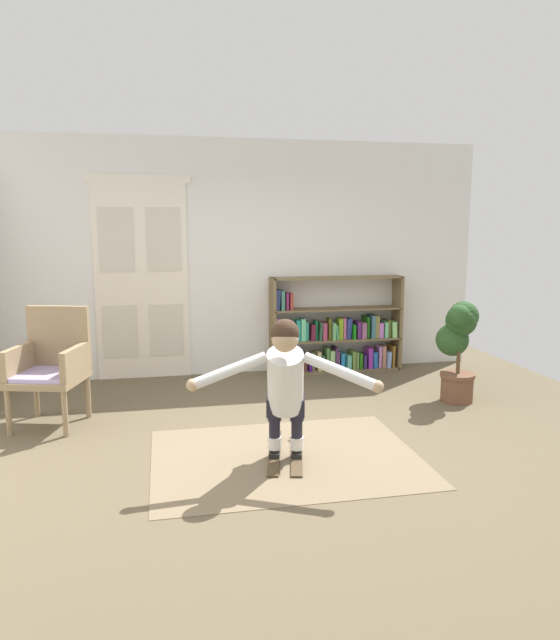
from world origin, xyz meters
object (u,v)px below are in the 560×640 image
Objects in this scene: bookshelf at (334,335)px; skis_pair at (286,453)px; wicker_chair at (51,363)px; person_skier at (285,380)px; potted_plant at (458,341)px.

skis_pair is (-1.20, -2.62, -0.45)m from bookshelf.
wicker_chair is 0.79× the size of person_skier.
potted_plant is at bearing 28.21° from skis_pair.
wicker_chair is at bearing -156.37° from bookshelf.
bookshelf is 3.08m from person_skier.
wicker_chair is 2.40m from skis_pair.
potted_plant is 1.26× the size of skis_pair.
person_skier reaches higher than skis_pair.
potted_plant reaches higher than skis_pair.
wicker_chair is 1.03× the size of potted_plant.
bookshelf is at bearing 65.33° from skis_pair.
person_skier is at bearing -113.95° from bookshelf.
skis_pair is at bearing -31.62° from wicker_chair.
bookshelf is 1.22× the size of person_skier.
bookshelf is 2.01× the size of skis_pair.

